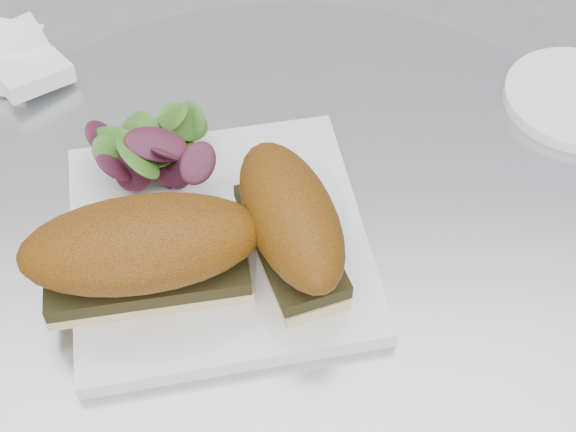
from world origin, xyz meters
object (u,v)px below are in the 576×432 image
sandwich_right (290,222)px  plate (219,240)px  sandwich_left (143,251)px  saucer (576,98)px

sandwich_right → plate: bearing=-128.7°
plate → sandwich_left: bearing=-138.7°
plate → sandwich_left: (-0.05, -0.05, 0.05)m
plate → sandwich_left: size_ratio=1.26×
sandwich_left → sandwich_right: bearing=4.3°
plate → sandwich_right: 0.08m
plate → saucer: size_ratio=1.72×
sandwich_right → saucer: size_ratio=1.16×
sandwich_left → saucer: size_ratio=1.37×
plate → saucer: (0.34, 0.16, -0.00)m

